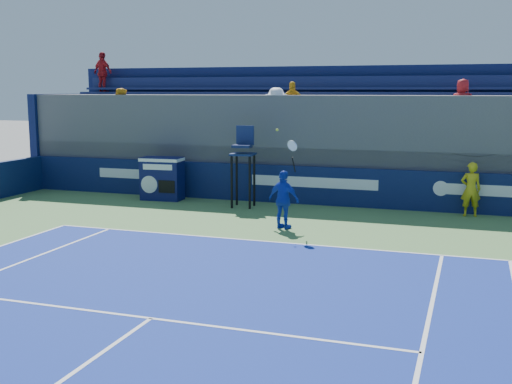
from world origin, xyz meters
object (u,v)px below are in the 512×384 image
(match_clock, at_px, (162,177))
(tennis_player, at_px, (284,199))
(ball_person, at_px, (471,189))
(umpire_chair, at_px, (243,157))

(match_clock, bearing_deg, tennis_player, -30.79)
(ball_person, xyz_separation_m, match_clock, (-9.51, -0.30, -0.04))
(ball_person, relative_size, umpire_chair, 0.62)
(ball_person, height_order, tennis_player, tennis_player)
(umpire_chair, xyz_separation_m, tennis_player, (2.05, -2.61, -0.75))
(umpire_chair, bearing_deg, tennis_player, -51.88)
(match_clock, bearing_deg, umpire_chair, -6.91)
(match_clock, height_order, tennis_player, tennis_player)
(umpire_chair, bearing_deg, ball_person, 5.71)
(match_clock, relative_size, tennis_player, 0.54)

